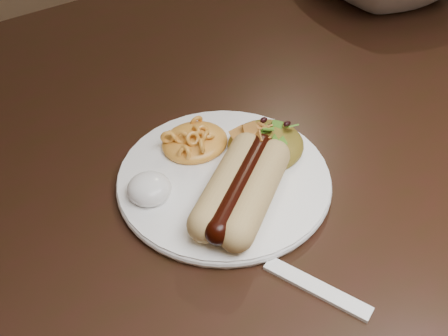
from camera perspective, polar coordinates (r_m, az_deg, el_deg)
table at (r=0.69m, az=4.84°, el=-1.81°), size 1.60×0.90×0.75m
plate at (r=0.55m, az=0.00°, el=-1.19°), size 0.23×0.23×0.01m
hotdog at (r=0.51m, az=1.95°, el=-2.09°), size 0.12×0.12×0.03m
mac_and_cheese at (r=0.57m, az=-3.23°, el=3.62°), size 0.09×0.08×0.03m
sour_cream at (r=0.52m, az=-8.20°, el=-1.83°), size 0.05×0.05×0.03m
taco_salad at (r=0.57m, az=4.60°, el=3.14°), size 0.09×0.08×0.04m
fork at (r=0.48m, az=10.06°, el=-12.72°), size 0.08×0.15×0.00m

